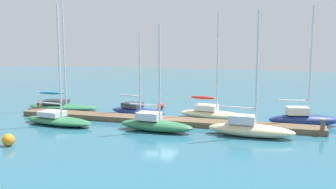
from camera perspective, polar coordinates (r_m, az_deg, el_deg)
name	(u,v)px	position (r m, az deg, el deg)	size (l,w,h in m)	color
ground_plane	(161,123)	(29.23, -1.16, -4.41)	(120.00, 120.00, 0.00)	#286075
dock_pier	(161,120)	(29.19, -1.16, -4.01)	(24.35, 1.74, 0.41)	brown
dock_piling_near_end	(39,107)	(35.17, -19.32, -1.80)	(0.28, 0.28, 1.14)	brown
dock_piling_far_end	(322,128)	(27.14, 22.74, -4.77)	(0.28, 0.28, 1.14)	brown
sailboat_0	(62,105)	(36.34, -16.09, -1.50)	(7.17, 2.84, 11.15)	#2D7047
sailboat_1	(58,119)	(29.80, -16.65, -3.61)	(6.32, 2.83, 9.16)	#2D7047
sailboat_2	(137,110)	(32.35, -4.80, -2.41)	(5.67, 2.98, 7.20)	navy
sailboat_3	(155,124)	(26.45, -1.99, -4.53)	(5.64, 2.03, 7.58)	#2D7047
sailboat_4	(212,112)	(31.01, 6.83, -2.76)	(6.00, 2.52, 8.62)	beige
sailboat_5	(250,128)	(25.54, 12.49, -5.07)	(5.87, 1.91, 8.40)	beige
sailboat_6	(303,118)	(29.93, 20.17, -3.42)	(5.52, 2.71, 8.99)	navy
mooring_buoy_red	(161,106)	(35.00, -1.13, -1.81)	(0.64, 0.64, 0.64)	red
mooring_buoy_orange	(8,140)	(24.76, -23.42, -6.45)	(0.76, 0.76, 0.76)	orange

